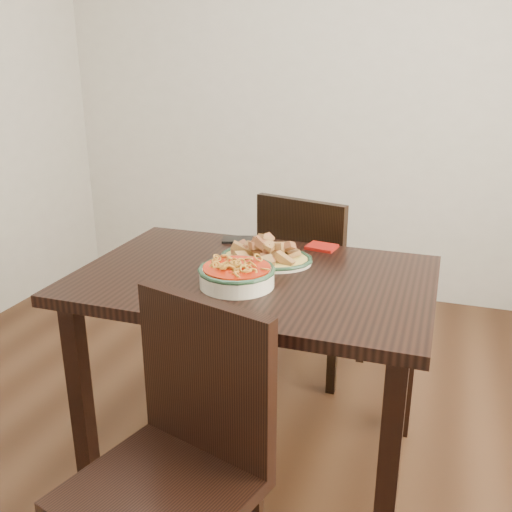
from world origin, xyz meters
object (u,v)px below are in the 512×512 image
(chair_far, at_px, (310,278))
(noodle_bowl, at_px, (237,273))
(dining_table, at_px, (254,300))
(fish_plate, at_px, (266,250))
(chair_near, at_px, (181,453))
(smartphone, at_px, (242,240))

(chair_far, relative_size, noodle_bowl, 3.48)
(dining_table, distance_m, noodle_bowl, 0.18)
(dining_table, relative_size, noodle_bowl, 4.74)
(chair_far, bearing_deg, fish_plate, 98.88)
(chair_far, bearing_deg, chair_near, 103.30)
(smartphone, bearing_deg, dining_table, -80.79)
(chair_far, bearing_deg, dining_table, 100.12)
(dining_table, relative_size, chair_near, 1.36)
(chair_far, relative_size, smartphone, 5.70)
(chair_far, xyz_separation_m, noodle_bowl, (-0.07, -0.77, 0.29))
(dining_table, relative_size, smartphone, 7.77)
(chair_far, distance_m, fish_plate, 0.59)
(chair_far, distance_m, chair_near, 1.30)
(fish_plate, distance_m, smartphone, 0.27)
(chair_near, xyz_separation_m, fish_plate, (-0.03, 0.79, 0.30))
(chair_far, xyz_separation_m, fish_plate, (-0.05, -0.51, 0.30))
(fish_plate, xyz_separation_m, noodle_bowl, (-0.02, -0.25, -0.00))
(fish_plate, bearing_deg, smartphone, 130.19)
(chair_far, relative_size, fish_plate, 2.65)
(dining_table, relative_size, chair_far, 1.36)
(dining_table, height_order, smartphone, smartphone)
(fish_plate, bearing_deg, chair_far, 84.54)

